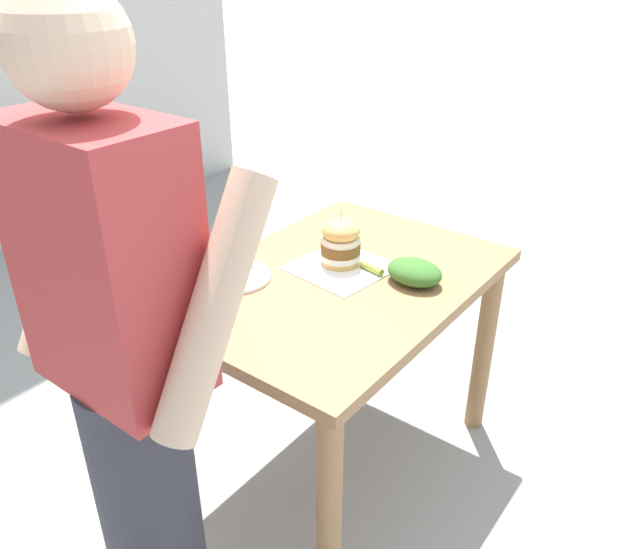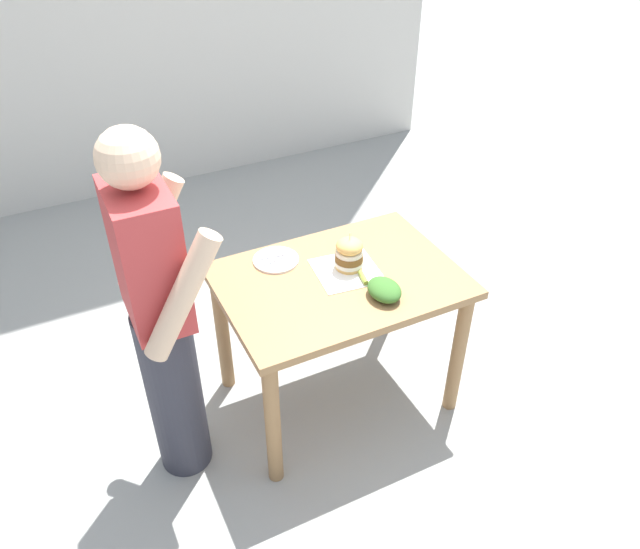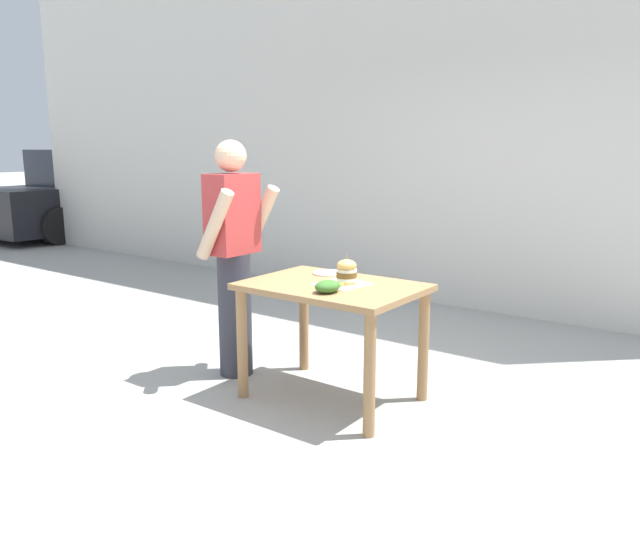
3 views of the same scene
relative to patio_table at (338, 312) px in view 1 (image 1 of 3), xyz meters
The scene contains 8 objects.
ground_plane 0.64m from the patio_table, ahead, with size 80.00×80.00×0.00m, color #9E9E99.
patio_table is the anchor object (origin of this frame).
serving_paper 0.15m from the patio_table, 61.14° to the right, with size 0.29×0.29×0.00m, color white.
sandwich 0.23m from the patio_table, 57.16° to the right, with size 0.14×0.14×0.19m.
pickle_spear 0.19m from the patio_table, 127.63° to the right, with size 0.02×0.02×0.09m, color #8EA83D.
side_plate_with_forks 0.36m from the patio_table, 39.98° to the left, with size 0.22×0.22×0.02m.
side_salad 0.30m from the patio_table, 152.11° to the right, with size 0.18×0.14×0.08m, color #386B28.
diner_across_table 0.87m from the patio_table, 92.72° to the left, with size 0.55×0.35×1.69m.
Camera 1 is at (-1.03, 1.44, 1.73)m, focal length 35.00 mm.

